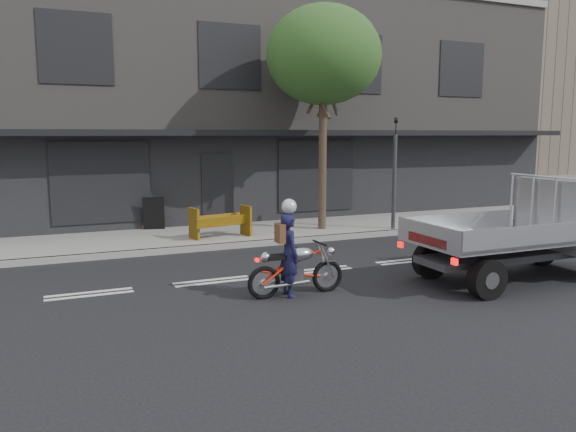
# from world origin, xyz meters

# --- Properties ---
(ground) EXTENTS (80.00, 80.00, 0.00)m
(ground) POSITION_xyz_m (0.00, 0.00, 0.00)
(ground) COLOR black
(ground) RESTS_ON ground
(sidewalk) EXTENTS (32.00, 3.20, 0.15)m
(sidewalk) POSITION_xyz_m (0.00, 4.70, 0.07)
(sidewalk) COLOR gray
(sidewalk) RESTS_ON ground
(kerb) EXTENTS (32.00, 0.20, 0.15)m
(kerb) POSITION_xyz_m (0.00, 3.10, 0.07)
(kerb) COLOR gray
(kerb) RESTS_ON ground
(building_main) EXTENTS (26.00, 10.00, 8.00)m
(building_main) POSITION_xyz_m (0.00, 11.30, 4.00)
(building_main) COLOR slate
(building_main) RESTS_ON ground
(building_neighbour) EXTENTS (14.00, 10.00, 10.00)m
(building_neighbour) POSITION_xyz_m (20.00, 11.30, 5.00)
(building_neighbour) COLOR brown
(building_neighbour) RESTS_ON ground
(street_tree) EXTENTS (3.40, 3.40, 6.74)m
(street_tree) POSITION_xyz_m (2.20, 4.20, 5.28)
(street_tree) COLOR #382B21
(street_tree) RESTS_ON ground
(traffic_light_pole) EXTENTS (0.12, 0.12, 3.50)m
(traffic_light_pole) POSITION_xyz_m (4.20, 3.35, 1.65)
(traffic_light_pole) COLOR #2D2D30
(traffic_light_pole) RESTS_ON ground
(motorcycle) EXTENTS (1.94, 0.56, 1.00)m
(motorcycle) POSITION_xyz_m (-1.20, -1.56, 0.51)
(motorcycle) COLOR black
(motorcycle) RESTS_ON ground
(rider) EXTENTS (0.38, 0.57, 1.57)m
(rider) POSITION_xyz_m (-1.35, -1.56, 0.78)
(rider) COLOR #161439
(rider) RESTS_ON ground
(flatbed_ute) EXTENTS (4.69, 1.96, 2.17)m
(flatbed_ute) POSITION_xyz_m (4.59, -2.33, 1.24)
(flatbed_ute) COLOR black
(flatbed_ute) RESTS_ON ground
(construction_barrier) EXTENTS (1.71, 1.00, 0.90)m
(construction_barrier) POSITION_xyz_m (-1.06, 3.77, 0.60)
(construction_barrier) COLOR orange
(construction_barrier) RESTS_ON sidewalk
(sandwich_board) EXTENTS (0.71, 0.55, 1.00)m
(sandwich_board) POSITION_xyz_m (-2.56, 6.00, 0.65)
(sandwich_board) COLOR black
(sandwich_board) RESTS_ON sidewalk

